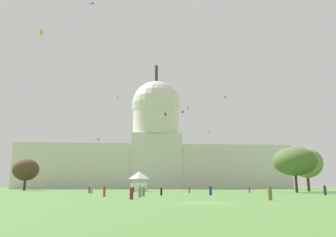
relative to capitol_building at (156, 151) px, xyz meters
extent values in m
plane|color=#4C7538|center=(-2.96, -152.39, -20.71)|extent=(800.00, 800.00, 0.00)
cube|color=beige|center=(-36.52, 0.00, -8.98)|extent=(73.04, 20.12, 23.46)
cube|color=beige|center=(36.52, 0.00, -8.98)|extent=(73.04, 20.12, 23.46)
cube|color=beige|center=(0.00, 0.00, -6.16)|extent=(26.71, 22.13, 29.11)
cylinder|color=beige|center=(0.00, 0.00, 17.19)|extent=(25.56, 25.56, 17.58)
sphere|color=beige|center=(0.00, 0.00, 25.98)|extent=(27.26, 27.26, 27.26)
cylinder|color=#2D3833|center=(0.00, 0.00, 44.59)|extent=(1.80, 1.80, 9.96)
cube|color=white|center=(-9.03, -82.53, -19.46)|extent=(4.88, 6.52, 2.50)
pyramid|color=white|center=(-9.03, -82.53, -16.01)|extent=(5.12, 6.85, 2.20)
cylinder|color=#4C3823|center=(-49.51, -59.52, -18.23)|extent=(0.87, 0.87, 4.97)
ellipsoid|color=#4C3823|center=(-49.51, -59.52, -13.40)|extent=(11.37, 11.12, 7.82)
cylinder|color=#42301E|center=(39.23, -90.86, -17.94)|extent=(0.77, 0.77, 5.54)
ellipsoid|color=olive|center=(39.23, -90.86, -12.62)|extent=(10.88, 10.91, 8.50)
cylinder|color=#42301E|center=(27.96, -106.85, -18.06)|extent=(0.60, 0.60, 5.30)
ellipsoid|color=#4C6633|center=(27.96, -106.85, -13.36)|extent=(13.45, 13.71, 6.84)
cylinder|color=navy|center=(3.20, -126.33, -19.96)|extent=(0.49, 0.49, 1.50)
sphere|color=tan|center=(3.20, -126.33, -19.09)|extent=(0.24, 0.24, 0.23)
cylinder|color=maroon|center=(-9.94, -143.82, -20.03)|extent=(0.62, 0.62, 1.35)
sphere|color=tan|center=(-9.94, -143.82, -19.25)|extent=(0.29, 0.29, 0.21)
cylinder|color=#703D93|center=(-19.71, -109.25, -19.99)|extent=(0.62, 0.62, 1.45)
sphere|color=beige|center=(-19.71, -109.25, -19.14)|extent=(0.32, 0.32, 0.24)
cylinder|color=gray|center=(-8.95, -136.65, -19.98)|extent=(0.46, 0.46, 1.47)
sphere|color=#A37556|center=(-8.95, -136.65, -19.12)|extent=(0.27, 0.27, 0.24)
cylinder|color=navy|center=(22.63, -128.31, -19.94)|extent=(0.54, 0.54, 1.55)
sphere|color=brown|center=(22.63, -128.31, -19.05)|extent=(0.26, 0.26, 0.22)
cylinder|color=black|center=(-5.36, -127.59, -20.09)|extent=(0.38, 0.38, 1.25)
sphere|color=tan|center=(-5.36, -127.59, -19.33)|extent=(0.29, 0.29, 0.26)
cylinder|color=olive|center=(-8.36, -130.62, -20.04)|extent=(0.62, 0.62, 1.35)
sphere|color=tan|center=(-8.36, -130.62, -19.23)|extent=(0.35, 0.35, 0.26)
cylinder|color=olive|center=(5.54, -146.93, -19.99)|extent=(0.65, 0.65, 1.43)
sphere|color=brown|center=(5.54, -146.93, -19.16)|extent=(0.34, 0.34, 0.24)
cylinder|color=red|center=(-14.19, -132.81, -19.95)|extent=(0.53, 0.53, 1.51)
sphere|color=tan|center=(-14.19, -132.81, -19.07)|extent=(0.34, 0.34, 0.25)
cylinder|color=#703D93|center=(16.79, -105.91, -20.10)|extent=(0.51, 0.51, 1.23)
sphere|color=brown|center=(16.79, -105.91, -19.36)|extent=(0.34, 0.34, 0.24)
cylinder|color=navy|center=(-10.42, -98.95, -20.07)|extent=(0.45, 0.45, 1.28)
sphere|color=beige|center=(-10.42, -98.95, -19.30)|extent=(0.26, 0.26, 0.25)
cylinder|color=orange|center=(-18.35, -115.58, -20.06)|extent=(0.45, 0.45, 1.31)
sphere|color=beige|center=(-18.35, -115.58, -19.29)|extent=(0.31, 0.31, 0.22)
cylinder|color=red|center=(2.57, -106.05, -19.96)|extent=(0.46, 0.46, 1.51)
sphere|color=tan|center=(2.57, -106.05, -19.09)|extent=(0.28, 0.28, 0.22)
cube|color=#8CD133|center=(-32.73, -108.32, 16.59)|extent=(0.81, 0.58, 1.37)
cylinder|color=#8CD133|center=(-32.82, -108.32, 15.20)|extent=(0.22, 0.28, 1.41)
pyramid|color=pink|center=(-14.19, -105.48, 1.54)|extent=(0.62, 1.34, 0.28)
cube|color=#D1339E|center=(22.01, -38.64, 4.54)|extent=(0.73, 1.19, 0.99)
cube|color=gold|center=(-29.05, -20.76, 2.90)|extent=(1.37, 1.37, 0.46)
cube|color=gold|center=(-29.05, -20.76, 3.61)|extent=(1.37, 1.37, 0.46)
cylinder|color=gold|center=(-29.09, -20.76, 1.34)|extent=(0.24, 0.17, 2.67)
cube|color=green|center=(6.77, -62.61, -5.86)|extent=(0.92, 0.70, 1.42)
pyramid|color=purple|center=(-22.71, -95.59, 31.54)|extent=(1.50, 1.63, 0.30)
cube|color=red|center=(30.55, -36.26, 21.55)|extent=(1.13, 0.55, 0.82)
cube|color=black|center=(0.87, -56.61, 8.47)|extent=(1.08, 0.93, 1.29)
cylinder|color=blue|center=(0.71, -56.61, 6.15)|extent=(0.43, 0.39, 3.42)
pyramid|color=yellow|center=(-16.74, -41.89, -7.34)|extent=(1.52, 0.98, 0.17)
cylinder|color=blue|center=(-16.61, -41.59, -8.68)|extent=(0.15, 0.14, 1.26)
cube|color=blue|center=(10.62, -34.05, 14.33)|extent=(1.07, 1.04, 0.48)
cube|color=blue|center=(10.62, -34.05, 14.92)|extent=(1.07, 1.04, 0.48)
cylinder|color=blue|center=(10.71, -34.05, 13.18)|extent=(0.26, 0.17, 1.93)
cube|color=orange|center=(6.16, -81.02, 5.30)|extent=(0.89, 0.65, 1.11)
camera|label=1|loc=(-9.11, -184.01, -19.16)|focal=35.66mm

